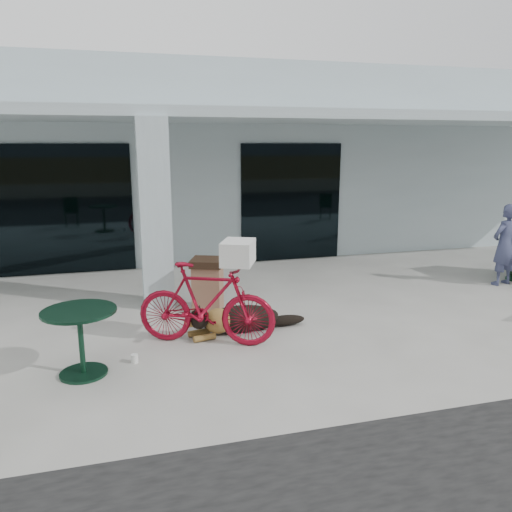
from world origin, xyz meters
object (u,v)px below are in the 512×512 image
object	(u,v)px
dog	(240,317)
cafe_table_near	(81,343)
trash_receptacle	(208,285)
bicycle	(206,304)
person	(505,245)

from	to	relation	value
dog	cafe_table_near	xyz separation A→B (m)	(-2.13, -0.85, 0.18)
cafe_table_near	trash_receptacle	world-z (taller)	trash_receptacle
dog	trash_receptacle	world-z (taller)	trash_receptacle
bicycle	trash_receptacle	world-z (taller)	bicycle
dog	trash_receptacle	distance (m)	1.15
cafe_table_near	person	size ratio (longest dim) A/B	0.55
trash_receptacle	cafe_table_near	bearing A→B (deg)	-133.48
dog	person	size ratio (longest dim) A/B	0.86
bicycle	cafe_table_near	world-z (taller)	bicycle
cafe_table_near	bicycle	bearing A→B (deg)	19.11
bicycle	cafe_table_near	xyz separation A→B (m)	(-1.59, -0.55, -0.17)
dog	person	bearing A→B (deg)	-0.41
person	trash_receptacle	bearing A→B (deg)	-12.62
cafe_table_near	trash_receptacle	bearing A→B (deg)	46.52
bicycle	trash_receptacle	bearing A→B (deg)	13.58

